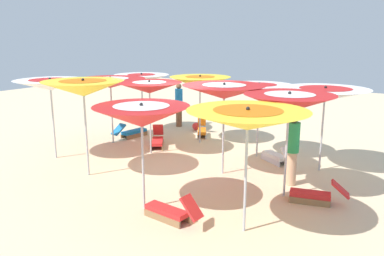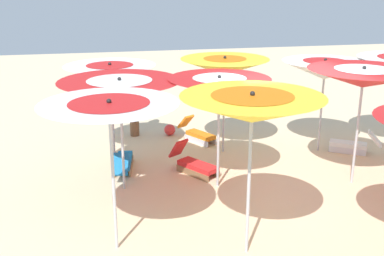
{
  "view_description": "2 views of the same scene",
  "coord_description": "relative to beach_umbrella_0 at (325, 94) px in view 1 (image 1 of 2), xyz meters",
  "views": [
    {
      "loc": [
        8.53,
        6.01,
        3.52
      ],
      "look_at": [
        0.28,
        0.69,
        1.19
      ],
      "focal_mm": 36.24,
      "sensor_mm": 36.0,
      "label": 1
    },
    {
      "loc": [
        8.0,
        -3.48,
        4.03
      ],
      "look_at": [
        -1.55,
        -1.55,
        0.88
      ],
      "focal_mm": 44.41,
      "sensor_mm": 36.0,
      "label": 2
    }
  ],
  "objects": [
    {
      "name": "beachgoer_1",
      "position": [
        -2.23,
        -6.14,
        -1.17
      ],
      "size": [
        0.3,
        0.3,
        1.72
      ],
      "rotation": [
        0.0,
        0.0,
        0.24
      ],
      "color": "brown",
      "rests_on": "ground"
    },
    {
      "name": "beach_umbrella_8",
      "position": [
        4.15,
        -0.26,
        0.04
      ],
      "size": [
        2.15,
        2.15,
        2.34
      ],
      "color": "#B2B2B7",
      "rests_on": "ground"
    },
    {
      "name": "beach_umbrella_6",
      "position": [
        1.24,
        -4.78,
        -0.04
      ],
      "size": [
        1.94,
        1.94,
        2.26
      ],
      "color": "#B2B2B7",
      "rests_on": "ground"
    },
    {
      "name": "lounger_3",
      "position": [
        0.1,
        -6.58,
        -1.87
      ],
      "size": [
        1.43,
        0.54,
        0.57
      ],
      "rotation": [
        0.0,
        0.0,
        2.99
      ],
      "color": "olive",
      "rests_on": "ground"
    },
    {
      "name": "lounger_4",
      "position": [
        0.04,
        -1.18,
        -1.87
      ],
      "size": [
        0.9,
        1.17,
        0.57
      ],
      "rotation": [
        0.0,
        0.0,
        4.16
      ],
      "color": "silver",
      "rests_on": "ground"
    },
    {
      "name": "beachgoer_0",
      "position": [
        1.44,
        -0.3,
        -1.14
      ],
      "size": [
        0.3,
        0.3,
        1.78
      ],
      "rotation": [
        0.0,
        0.0,
        3.24
      ],
      "color": "#D8A87F",
      "rests_on": "ground"
    },
    {
      "name": "beach_umbrella_3",
      "position": [
        -0.71,
        -6.73,
        -0.07
      ],
      "size": [
        2.01,
        2.01,
        2.22
      ],
      "color": "#B2B2B7",
      "rests_on": "ground"
    },
    {
      "name": "lounger_0",
      "position": [
        4.56,
        -1.64,
        -1.87
      ],
      "size": [
        0.42,
        1.3,
        0.63
      ],
      "rotation": [
        0.0,
        0.0,
        4.62
      ],
      "color": "olive",
      "rests_on": "ground"
    },
    {
      "name": "beach_ball",
      "position": [
        -2.07,
        -5.23,
        -1.92
      ],
      "size": [
        0.3,
        0.3,
        0.3
      ],
      "primitive_type": "sphere",
      "color": "red",
      "rests_on": "ground"
    },
    {
      "name": "lounger_5",
      "position": [
        -1.47,
        -4.6,
        -1.87
      ],
      "size": [
        1.14,
        0.86,
        0.61
      ],
      "rotation": [
        0.0,
        0.0,
        6.83
      ],
      "color": "silver",
      "rests_on": "ground"
    },
    {
      "name": "beach_umbrella_10",
      "position": [
        3.62,
        -4.94,
        0.19
      ],
      "size": [
        2.02,
        2.02,
        2.51
      ],
      "color": "#B2B2B7",
      "rests_on": "ground"
    },
    {
      "name": "beach_umbrella_1",
      "position": [
        -0.23,
        -1.92,
        -0.11
      ],
      "size": [
        1.96,
        1.96,
        2.23
      ],
      "color": "#B2B2B7",
      "rests_on": "ground"
    },
    {
      "name": "beach_umbrella_4",
      "position": [
        2.18,
        -0.2,
        0.06
      ],
      "size": [
        1.97,
        1.97,
        2.38
      ],
      "color": "#B2B2B7",
      "rests_on": "ground"
    },
    {
      "name": "lounger_2",
      "position": [
        0.5,
        -5.1,
        -1.86
      ],
      "size": [
        1.18,
        0.97,
        0.64
      ],
      "rotation": [
        0.0,
        0.0,
        6.89
      ],
      "color": "olive",
      "rests_on": "ground"
    },
    {
      "name": "beach_umbrella_5",
      "position": [
        1.63,
        -2.07,
        0.09
      ],
      "size": [
        2.12,
        2.12,
        2.4
      ],
      "color": "#B2B2B7",
      "rests_on": "ground"
    },
    {
      "name": "beach_umbrella_11",
      "position": [
        3.12,
        -6.87,
        0.1
      ],
      "size": [
        2.0,
        2.0,
        2.38
      ],
      "color": "#B2B2B7",
      "rests_on": "ground"
    },
    {
      "name": "beach_umbrella_7",
      "position": [
        0.99,
        -6.62,
        -0.04
      ],
      "size": [
        2.28,
        2.28,
        2.24
      ],
      "color": "#B2B2B7",
      "rests_on": "ground"
    },
    {
      "name": "lounger_1",
      "position": [
        2.2,
        0.49,
        -1.87
      ],
      "size": [
        0.61,
        1.26,
        0.55
      ],
      "rotation": [
        0.0,
        0.0,
        4.96
      ],
      "color": "olive",
      "rests_on": "ground"
    },
    {
      "name": "beach_umbrella_9",
      "position": [
        4.39,
        -2.44,
        -0.09
      ],
      "size": [
        1.94,
        1.94,
        2.24
      ],
      "color": "#B2B2B7",
      "rests_on": "ground"
    },
    {
      "name": "beach_umbrella_2",
      "position": [
        -0.63,
        -4.17,
        -0.02
      ],
      "size": [
        2.02,
        2.02,
        2.29
      ],
      "color": "#B2B2B7",
      "rests_on": "ground"
    },
    {
      "name": "ground",
      "position": [
        1.65,
        -3.53,
        -2.09
      ],
      "size": [
        36.56,
        36.56,
        0.04
      ],
      "primitive_type": "cube",
      "color": "beige"
    },
    {
      "name": "beach_umbrella_0",
      "position": [
        0.0,
        0.0,
        0.0
      ],
      "size": [
        2.24,
        2.24,
        2.28
      ],
      "color": "#B2B2B7",
      "rests_on": "ground"
    }
  ]
}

